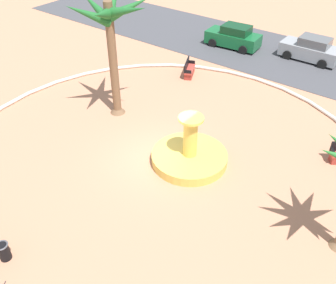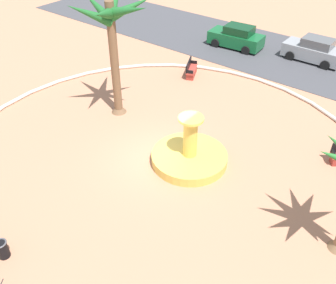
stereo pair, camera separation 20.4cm
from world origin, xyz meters
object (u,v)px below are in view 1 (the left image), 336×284
object	(u,v)px
trash_bin	(4,251)
parked_car_leftmost	(234,37)
fountain	(189,156)
palm_tree_near_fountain	(111,28)
parked_car_second	(311,49)
bench_north	(189,70)

from	to	relation	value
trash_bin	parked_car_leftmost	xyz separation A→B (m)	(-3.04, 21.59, 0.39)
fountain	trash_bin	bearing A→B (deg)	-104.21
palm_tree_near_fountain	parked_car_leftmost	distance (m)	12.76
parked_car_leftmost	fountain	bearing A→B (deg)	-68.78
parked_car_leftmost	palm_tree_near_fountain	bearing A→B (deg)	-92.28
fountain	parked_car_second	bearing A→B (deg)	88.76
parked_car_leftmost	parked_car_second	bearing A→B (deg)	12.32
fountain	palm_tree_near_fountain	world-z (taller)	palm_tree_near_fountain
trash_bin	parked_car_leftmost	world-z (taller)	parked_car_leftmost
fountain	parked_car_second	distance (m)	14.47
palm_tree_near_fountain	trash_bin	world-z (taller)	palm_tree_near_fountain
trash_bin	fountain	bearing A→B (deg)	75.79
parked_car_second	parked_car_leftmost	bearing A→B (deg)	-167.68
bench_north	trash_bin	world-z (taller)	bench_north
fountain	trash_bin	size ratio (longest dim) A/B	4.83
parked_car_leftmost	parked_car_second	size ratio (longest dim) A/B	1.03
palm_tree_near_fountain	trash_bin	bearing A→B (deg)	-69.63
bench_north	parked_car_second	xyz separation A→B (m)	(5.38, 7.14, 0.43)
fountain	parked_car_second	xyz separation A→B (m)	(0.31, 14.46, 0.44)
bench_north	trash_bin	size ratio (longest dim) A/B	2.27
palm_tree_near_fountain	bench_north	world-z (taller)	palm_tree_near_fountain
palm_tree_near_fountain	parked_car_second	xyz separation A→B (m)	(5.94, 13.29, -4.03)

